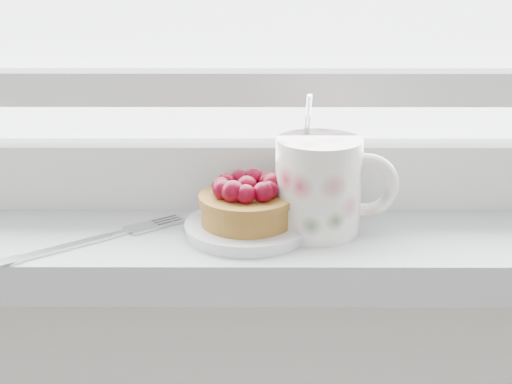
{
  "coord_description": "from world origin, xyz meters",
  "views": [
    {
      "loc": [
        0.02,
        1.22,
        1.21
      ],
      "look_at": [
        0.01,
        1.88,
        0.98
      ],
      "focal_mm": 50.0,
      "sensor_mm": 36.0,
      "label": 1
    }
  ],
  "objects_px": {
    "raspberry_tart": "(247,201)",
    "saucer": "(247,228)",
    "floral_mug": "(322,184)",
    "fork": "(96,239)"
  },
  "relations": [
    {
      "from": "floral_mug",
      "to": "fork",
      "type": "height_order",
      "value": "floral_mug"
    },
    {
      "from": "raspberry_tart",
      "to": "fork",
      "type": "relative_size",
      "value": 0.58
    },
    {
      "from": "raspberry_tart",
      "to": "floral_mug",
      "type": "relative_size",
      "value": 0.69
    },
    {
      "from": "saucer",
      "to": "fork",
      "type": "relative_size",
      "value": 0.76
    },
    {
      "from": "saucer",
      "to": "fork",
      "type": "xyz_separation_m",
      "value": [
        -0.15,
        -0.02,
        -0.0
      ]
    },
    {
      "from": "raspberry_tart",
      "to": "fork",
      "type": "xyz_separation_m",
      "value": [
        -0.15,
        -0.02,
        -0.03
      ]
    },
    {
      "from": "raspberry_tart",
      "to": "saucer",
      "type": "bearing_deg",
      "value": -133.97
    },
    {
      "from": "fork",
      "to": "raspberry_tart",
      "type": "bearing_deg",
      "value": 7.51
    },
    {
      "from": "raspberry_tart",
      "to": "fork",
      "type": "bearing_deg",
      "value": -172.49
    },
    {
      "from": "saucer",
      "to": "raspberry_tart",
      "type": "bearing_deg",
      "value": 46.03
    }
  ]
}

